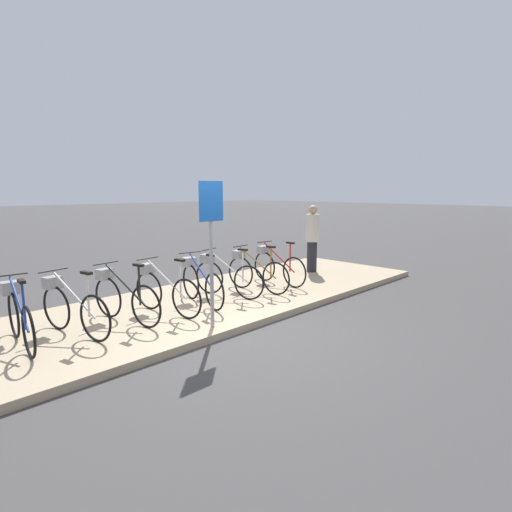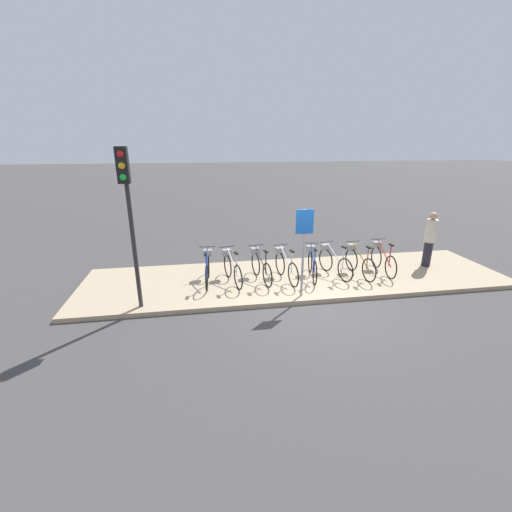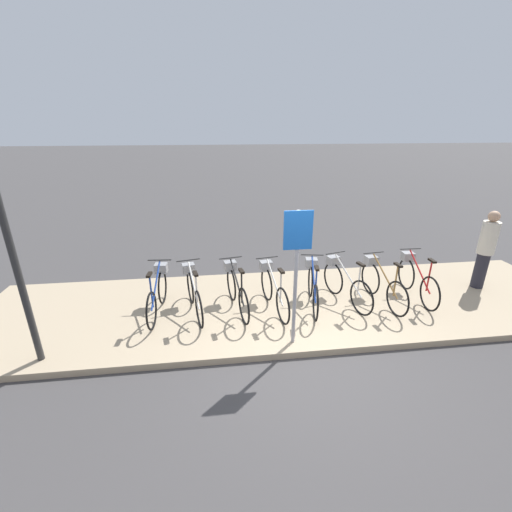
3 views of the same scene
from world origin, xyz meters
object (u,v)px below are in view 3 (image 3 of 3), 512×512
parked_bicycle_2 (236,288)px  sign_post (297,257)px  parked_bicycle_0 (158,291)px  parked_bicycle_1 (193,291)px  parked_bicycle_6 (381,282)px  pedestrian (486,248)px  parked_bicycle_7 (416,277)px  parked_bicycle_5 (344,281)px  parked_bicycle_4 (313,285)px  parked_bicycle_3 (273,288)px

parked_bicycle_2 → sign_post: (0.87, -1.26, 1.10)m
parked_bicycle_0 → parked_bicycle_1: same height
parked_bicycle_6 → sign_post: 2.64m
pedestrian → sign_post: (-4.60, -1.53, 0.62)m
parked_bicycle_7 → sign_post: sign_post is taller
parked_bicycle_0 → parked_bicycle_5: same height
parked_bicycle_7 → pedestrian: (1.69, 0.24, 0.48)m
parked_bicycle_2 → sign_post: 1.89m
parked_bicycle_6 → parked_bicycle_7: size_ratio=1.00×
pedestrian → sign_post: size_ratio=0.77×
parked_bicycle_4 → pedestrian: 3.98m
parked_bicycle_6 → pedestrian: pedestrian is taller
parked_bicycle_1 → parked_bicycle_5: 3.04m
pedestrian → parked_bicycle_4: bearing=-175.3°
parked_bicycle_3 → sign_post: sign_post is taller
parked_bicycle_7 → pedestrian: pedestrian is taller
parked_bicycle_4 → parked_bicycle_6: (1.42, -0.04, 0.00)m
parked_bicycle_2 → parked_bicycle_6: same height
parked_bicycle_1 → sign_post: (1.69, -1.24, 1.10)m
sign_post → parked_bicycle_7: bearing=23.9°
parked_bicycle_5 → parked_bicycle_3: bearing=-176.2°
parked_bicycle_0 → parked_bicycle_4: size_ratio=1.01×
parked_bicycle_4 → parked_bicycle_5: 0.69m
parked_bicycle_0 → sign_post: size_ratio=0.72×
sign_post → parked_bicycle_6: bearing=29.3°
parked_bicycle_1 → pedestrian: (6.29, 0.29, 0.48)m
parked_bicycle_3 → parked_bicycle_4: bearing=2.3°
parked_bicycle_1 → parked_bicycle_5: bearing=0.7°
parked_bicycle_1 → parked_bicycle_3: size_ratio=0.99×
parked_bicycle_2 → pedestrian: (5.47, 0.27, 0.48)m
parked_bicycle_0 → pedestrian: (6.97, 0.22, 0.48)m
parked_bicycle_6 → parked_bicycle_5: bearing=171.7°
parked_bicycle_4 → parked_bicycle_6: same height
parked_bicycle_1 → parked_bicycle_7: same height
parked_bicycle_2 → parked_bicycle_4: size_ratio=1.00×
parked_bicycle_7 → parked_bicycle_5: bearing=-179.6°
parked_bicycle_2 → sign_post: size_ratio=0.72×
parked_bicycle_4 → pedestrian: bearing=4.7°
pedestrian → parked_bicycle_3: bearing=-175.7°
parked_bicycle_5 → parked_bicycle_6: size_ratio=0.98×
parked_bicycle_4 → parked_bicycle_1: bearing=179.3°
parked_bicycle_7 → sign_post: (-2.92, -1.29, 1.10)m
parked_bicycle_0 → parked_bicycle_3: same height
parked_bicycle_3 → parked_bicycle_6: bearing=-0.2°
parked_bicycle_3 → sign_post: bearing=-82.8°
parked_bicycle_2 → pedestrian: size_ratio=0.93×
parked_bicycle_3 → parked_bicycle_5: size_ratio=1.02×
parked_bicycle_5 → sign_post: sign_post is taller
parked_bicycle_5 → pedestrian: 3.30m
parked_bicycle_7 → pedestrian: 1.77m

